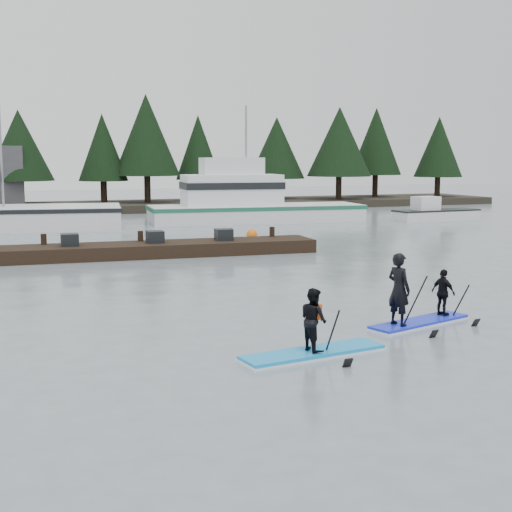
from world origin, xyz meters
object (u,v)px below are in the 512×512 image
object	(u,v)px
fishing_boat_medium	(250,213)
floating_dock	(120,251)
paddleboard_solo	(313,333)
paddleboard_duo	(416,298)

from	to	relation	value
fishing_boat_medium	floating_dock	size ratio (longest dim) A/B	0.84
paddleboard_solo	floating_dock	bearing A→B (deg)	85.81
fishing_boat_medium	paddleboard_solo	size ratio (longest dim) A/B	4.30
fishing_boat_medium	paddleboard_duo	size ratio (longest dim) A/B	4.59
paddleboard_solo	paddleboard_duo	distance (m)	3.89
paddleboard_duo	paddleboard_solo	bearing A→B (deg)	-172.41
paddleboard_solo	fishing_boat_medium	bearing A→B (deg)	63.84
paddleboard_solo	paddleboard_duo	size ratio (longest dim) A/B	1.07
fishing_boat_medium	paddleboard_duo	xyz separation A→B (m)	(-6.31, -28.61, 0.11)
fishing_boat_medium	paddleboard_solo	world-z (taller)	fishing_boat_medium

